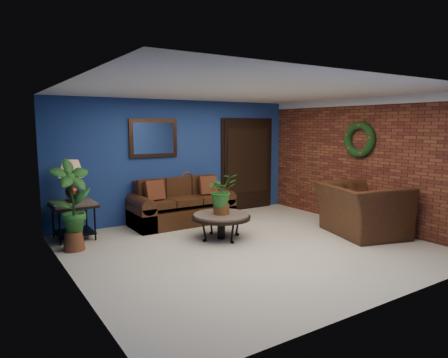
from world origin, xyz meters
TOP-DOWN VIEW (x-y plane):
  - floor at (0.00, 0.00)m, footprint 5.50×5.50m
  - wall_back at (0.00, 2.50)m, footprint 5.50×0.04m
  - wall_left at (-2.75, 0.00)m, footprint 0.04×5.00m
  - wall_right_brick at (2.75, 0.00)m, footprint 0.04×5.00m
  - ceiling at (0.00, 0.00)m, footprint 5.50×5.00m
  - crown_molding at (2.72, 0.00)m, footprint 0.03×5.00m
  - wall_mirror at (-0.60, 2.46)m, footprint 1.02×0.06m
  - closet_door at (1.75, 2.47)m, footprint 1.44×0.06m
  - wreath at (2.69, 0.05)m, footprint 0.16×0.72m
  - sofa at (-0.21, 2.08)m, footprint 2.05×0.89m
  - coffee_table at (-0.12, 0.67)m, footprint 1.03×1.03m
  - end_table at (-2.30, 2.05)m, footprint 0.73×0.73m
  - table_lamp at (-2.30, 2.05)m, footprint 0.42×0.42m
  - side_chair at (0.05, 2.12)m, footprint 0.49×0.49m
  - armchair at (2.15, -0.49)m, footprint 1.59×1.71m
  - coffee_plant at (-0.12, 0.67)m, footprint 0.55×0.49m
  - floor_plant at (2.35, 0.50)m, footprint 0.47×0.42m
  - tall_plant at (-2.45, 1.39)m, footprint 0.71×0.55m

SIDE VIEW (x-z plane):
  - floor at x=0.00m, z-range 0.00..0.00m
  - sofa at x=-0.21m, z-range -0.16..0.76m
  - coffee_table at x=-0.12m, z-range 0.16..0.60m
  - floor_plant at x=2.35m, z-range 0.02..0.90m
  - armchair at x=2.15m, z-range 0.00..0.92m
  - end_table at x=-2.30m, z-range 0.18..0.84m
  - side_chair at x=0.05m, z-range 0.07..1.08m
  - tall_plant at x=-2.45m, z-range 0.06..1.52m
  - coffee_plant at x=-0.12m, z-range 0.48..1.19m
  - closet_door at x=1.75m, z-range -0.04..2.14m
  - table_lamp at x=-2.30m, z-range 0.77..1.46m
  - wall_back at x=0.00m, z-range 0.00..2.50m
  - wall_left at x=-2.75m, z-range 0.00..2.50m
  - wall_right_brick at x=2.75m, z-range 0.00..2.50m
  - wreath at x=2.69m, z-range 1.34..2.06m
  - wall_mirror at x=-0.60m, z-range 1.33..2.10m
  - crown_molding at x=2.72m, z-range 2.36..2.50m
  - ceiling at x=0.00m, z-range 2.49..2.51m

